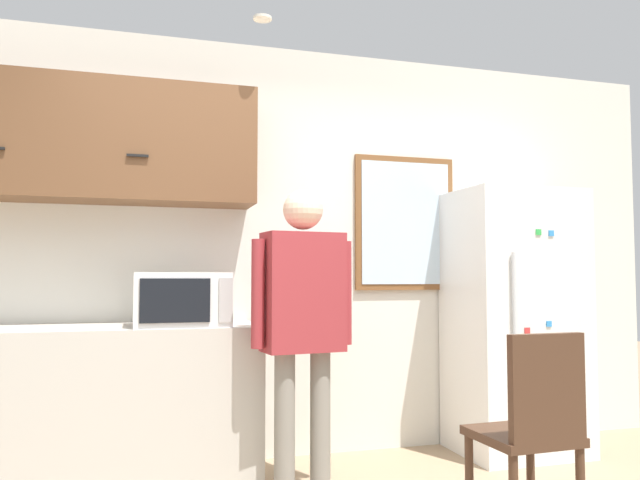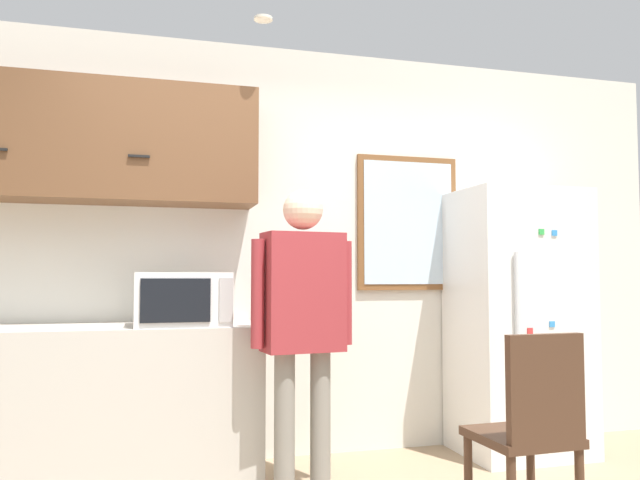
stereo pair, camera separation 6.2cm
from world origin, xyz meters
name	(u,v)px [view 1 (the left image)]	position (x,y,z in m)	size (l,w,h in m)	color
back_wall	(258,249)	(0.00, 1.75, 1.35)	(6.00, 0.06, 2.70)	silver
counter	(62,410)	(-1.14, 1.40, 0.45)	(2.12, 0.64, 0.89)	#BCB7AD
upper_cabinets	(71,140)	(-1.14, 1.54, 1.96)	(2.12, 0.38, 0.71)	brown
microwave	(182,299)	(-0.52, 1.28, 1.04)	(0.52, 0.37, 0.30)	white
person	(303,309)	(0.09, 0.96, 0.99)	(0.57, 0.27, 1.64)	gray
refrigerator	(514,320)	(1.68, 1.39, 0.87)	(0.80, 0.66, 1.74)	white
chair	(532,425)	(0.92, 0.12, 0.51)	(0.41, 0.41, 0.92)	#472D1E
window	(405,223)	(1.03, 1.71, 1.54)	(0.73, 0.05, 0.93)	brown
ceiling_light	(263,18)	(-0.08, 1.23, 2.68)	(0.11, 0.11, 0.01)	white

